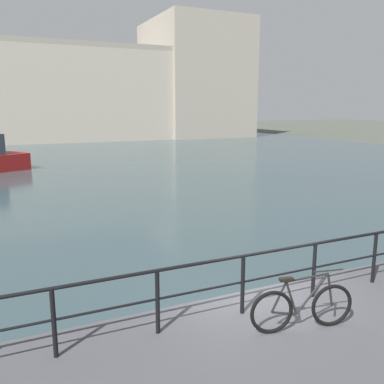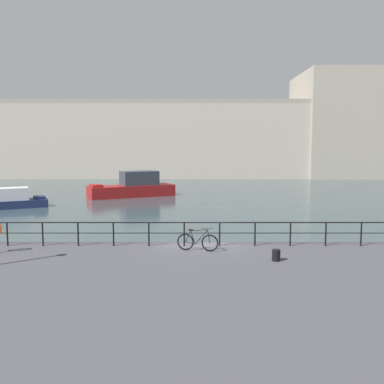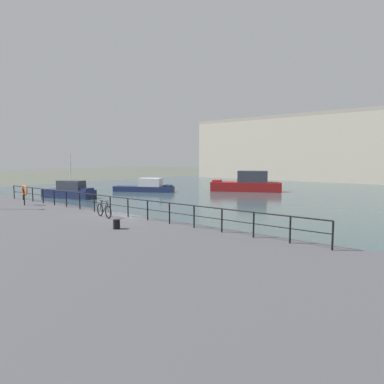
{
  "view_description": "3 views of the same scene",
  "coord_description": "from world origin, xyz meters",
  "px_view_note": "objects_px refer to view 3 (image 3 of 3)",
  "views": [
    {
      "loc": [
        -4.3,
        -6.5,
        4.62
      ],
      "look_at": [
        0.96,
        4.85,
        2.08
      ],
      "focal_mm": 39.11,
      "sensor_mm": 36.0,
      "label": 1
    },
    {
      "loc": [
        -0.33,
        -19.01,
        5.5
      ],
      "look_at": [
        -0.45,
        6.37,
        2.71
      ],
      "focal_mm": 39.48,
      "sensor_mm": 36.0,
      "label": 2
    },
    {
      "loc": [
        15.12,
        -12.92,
        4.33
      ],
      "look_at": [
        0.95,
        4.92,
        2.06
      ],
      "focal_mm": 31.2,
      "sensor_mm": 36.0,
      "label": 3
    }
  ],
  "objects_px": {
    "mooring_bollard": "(117,224)",
    "moored_blue_motorboat": "(70,191)",
    "parked_bicycle": "(104,210)",
    "moored_white_yacht": "(146,187)",
    "moored_harbor_tender": "(247,184)",
    "life_ring_stand": "(25,191)"
  },
  "relations": [
    {
      "from": "moored_white_yacht",
      "to": "parked_bicycle",
      "type": "distance_m",
      "value": 25.54
    },
    {
      "from": "moored_blue_motorboat",
      "to": "parked_bicycle",
      "type": "distance_m",
      "value": 20.43
    },
    {
      "from": "parked_bicycle",
      "to": "mooring_bollard",
      "type": "height_order",
      "value": "parked_bicycle"
    },
    {
      "from": "moored_white_yacht",
      "to": "life_ring_stand",
      "type": "relative_size",
      "value": 5.72
    },
    {
      "from": "mooring_bollard",
      "to": "parked_bicycle",
      "type": "bearing_deg",
      "value": 152.68
    },
    {
      "from": "moored_harbor_tender",
      "to": "life_ring_stand",
      "type": "bearing_deg",
      "value": 59.76
    },
    {
      "from": "moored_blue_motorboat",
      "to": "life_ring_stand",
      "type": "height_order",
      "value": "moored_blue_motorboat"
    },
    {
      "from": "moored_blue_motorboat",
      "to": "moored_white_yacht",
      "type": "height_order",
      "value": "moored_blue_motorboat"
    },
    {
      "from": "moored_harbor_tender",
      "to": "moored_blue_motorboat",
      "type": "bearing_deg",
      "value": 31.7
    },
    {
      "from": "parked_bicycle",
      "to": "life_ring_stand",
      "type": "height_order",
      "value": "life_ring_stand"
    },
    {
      "from": "moored_harbor_tender",
      "to": "moored_blue_motorboat",
      "type": "height_order",
      "value": "moored_blue_motorboat"
    },
    {
      "from": "moored_white_yacht",
      "to": "life_ring_stand",
      "type": "height_order",
      "value": "life_ring_stand"
    },
    {
      "from": "parked_bicycle",
      "to": "mooring_bollard",
      "type": "relative_size",
      "value": 3.96
    },
    {
      "from": "mooring_bollard",
      "to": "moored_blue_motorboat",
      "type": "bearing_deg",
      "value": 153.52
    },
    {
      "from": "moored_white_yacht",
      "to": "mooring_bollard",
      "type": "distance_m",
      "value": 28.71
    },
    {
      "from": "moored_blue_motorboat",
      "to": "moored_white_yacht",
      "type": "xyz_separation_m",
      "value": [
        1.54,
        10.2,
        -0.09
      ]
    },
    {
      "from": "moored_blue_motorboat",
      "to": "life_ring_stand",
      "type": "relative_size",
      "value": 4.5
    },
    {
      "from": "moored_white_yacht",
      "to": "life_ring_stand",
      "type": "distance_m",
      "value": 21.43
    },
    {
      "from": "moored_blue_motorboat",
      "to": "life_ring_stand",
      "type": "distance_m",
      "value": 13.77
    },
    {
      "from": "moored_white_yacht",
      "to": "mooring_bollard",
      "type": "height_order",
      "value": "moored_white_yacht"
    },
    {
      "from": "life_ring_stand",
      "to": "moored_harbor_tender",
      "type": "bearing_deg",
      "value": 86.31
    },
    {
      "from": "moored_harbor_tender",
      "to": "mooring_bollard",
      "type": "relative_size",
      "value": 21.39
    }
  ]
}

